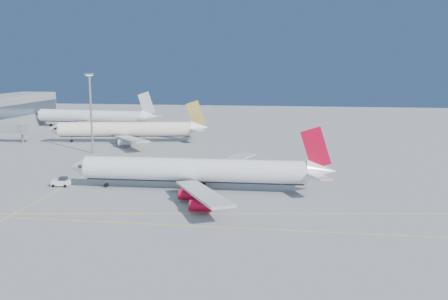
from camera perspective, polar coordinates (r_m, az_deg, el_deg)
The scene contains 8 objects.
ground at distance 103.80m, azimuth 0.10°, elevation -6.35°, with size 500.00×500.00×0.00m, color slate.
jet_bridge at distance 202.83m, azimuth -23.85°, elevation 2.25°, with size 23.60×3.60×6.90m.
taxiway_lines at distance 112.64m, azimuth -6.92°, elevation -5.12°, with size 118.86×140.00×0.02m.
airliner_virgin at distance 115.08m, azimuth -2.83°, elevation -2.37°, with size 62.21×56.02×15.38m.
airliner_etihad at distance 189.90m, azimuth -10.84°, elevation 2.33°, with size 59.87×54.73×15.67m.
airliner_third at distance 236.35m, azimuth -14.69°, elevation 3.71°, with size 63.21×57.93×16.95m.
pushback_tug at distance 125.48m, azimuth -18.09°, elevation -3.50°, with size 4.21×2.67×2.32m.
light_mast at distance 167.45m, azimuth -14.99°, elevation 4.82°, with size 2.24×2.24×25.93m.
Camera 1 is at (13.76, -98.75, 28.87)m, focal length 40.00 mm.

